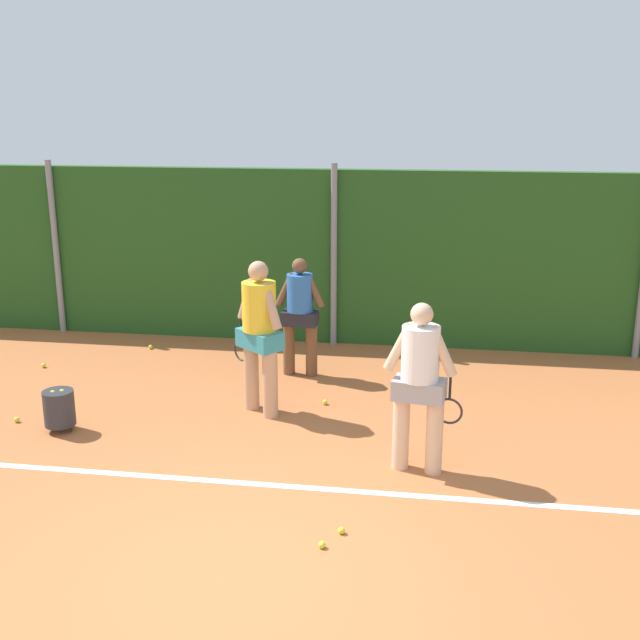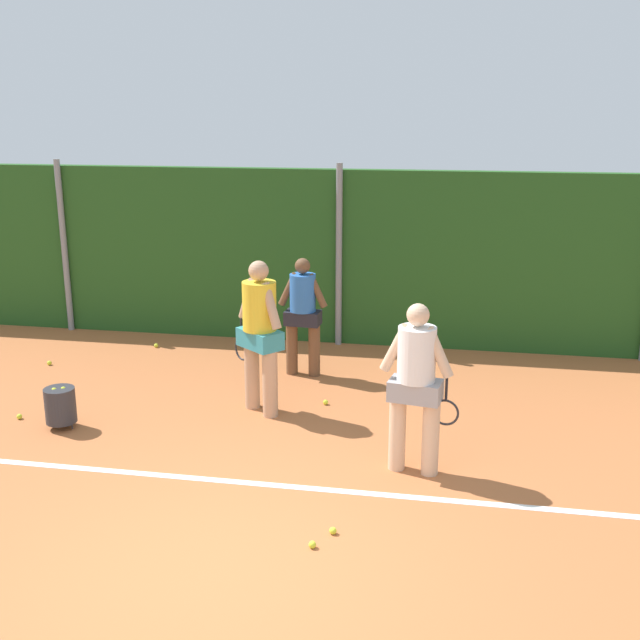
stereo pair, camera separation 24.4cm
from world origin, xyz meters
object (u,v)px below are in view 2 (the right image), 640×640
object	(u,v)px
tennis_ball_3	(333,531)
tennis_ball_8	(19,417)
player_midcourt	(260,329)
tennis_ball_10	(156,346)
ball_hopper	(60,405)
tennis_ball_5	(312,545)
player_foreground_near	(416,380)
player_backcourt_far	(303,310)
tennis_ball_2	(49,363)
tennis_ball_0	(326,402)

from	to	relation	value
tennis_ball_3	tennis_ball_8	distance (m)	4.62
player_midcourt	tennis_ball_8	size ratio (longest dim) A/B	29.12
tennis_ball_10	ball_hopper	bearing A→B (deg)	-88.12
player_midcourt	tennis_ball_10	xyz separation A→B (m)	(-2.31, 2.26, -1.04)
tennis_ball_5	player_foreground_near	bearing A→B (deg)	64.97
player_backcourt_far	tennis_ball_8	world-z (taller)	player_backcourt_far
tennis_ball_2	tennis_ball_10	distance (m)	1.64
tennis_ball_2	tennis_ball_5	distance (m)	6.27
ball_hopper	tennis_ball_10	xyz separation A→B (m)	(-0.10, 3.19, -0.26)
player_backcourt_far	tennis_ball_3	bearing A→B (deg)	-71.51
tennis_ball_0	tennis_ball_2	size ratio (longest dim) A/B	1.00
tennis_ball_8	tennis_ball_10	world-z (taller)	same
ball_hopper	tennis_ball_0	distance (m)	3.24
player_midcourt	tennis_ball_10	distance (m)	3.39
tennis_ball_8	tennis_ball_10	xyz separation A→B (m)	(0.55, 3.04, 0.00)
player_foreground_near	tennis_ball_5	xyz separation A→B (m)	(-0.76, -1.63, -0.98)
player_midcourt	tennis_ball_8	bearing A→B (deg)	53.96
tennis_ball_2	tennis_ball_10	size ratio (longest dim) A/B	1.00
ball_hopper	tennis_ball_5	size ratio (longest dim) A/B	7.78
tennis_ball_8	tennis_ball_0	bearing A→B (deg)	17.52
tennis_ball_3	tennis_ball_8	xyz separation A→B (m)	(-4.21, 1.90, 0.00)
player_midcourt	tennis_ball_5	bearing A→B (deg)	151.29
ball_hopper	tennis_ball_8	size ratio (longest dim) A/B	7.78
player_foreground_near	tennis_ball_8	distance (m)	4.96
player_backcourt_far	tennis_ball_3	distance (m)	4.37
tennis_ball_2	tennis_ball_10	xyz separation A→B (m)	(1.23, 1.09, 0.00)
tennis_ball_5	tennis_ball_0	bearing A→B (deg)	97.99
tennis_ball_10	tennis_ball_5	bearing A→B (deg)	-55.86
player_backcourt_far	tennis_ball_5	size ratio (longest dim) A/B	25.51
tennis_ball_2	player_midcourt	bearing A→B (deg)	-18.28
player_midcourt	tennis_ball_10	bearing A→B (deg)	-5.69
player_midcourt	tennis_ball_2	size ratio (longest dim) A/B	29.12
tennis_ball_3	tennis_ball_5	distance (m)	0.29
ball_hopper	tennis_ball_10	distance (m)	3.20
player_backcourt_far	tennis_ball_5	world-z (taller)	player_backcourt_far
tennis_ball_0	tennis_ball_8	size ratio (longest dim) A/B	1.00
player_foreground_near	tennis_ball_5	size ratio (longest dim) A/B	27.50
tennis_ball_0	tennis_ball_5	xyz separation A→B (m)	(0.46, -3.30, 0.00)
player_foreground_near	tennis_ball_5	world-z (taller)	player_foreground_near
player_foreground_near	tennis_ball_10	distance (m)	5.66
player_midcourt	tennis_ball_3	distance (m)	3.18
player_foreground_near	tennis_ball_8	bearing A→B (deg)	-176.67
tennis_ball_8	ball_hopper	bearing A→B (deg)	-13.45
tennis_ball_8	tennis_ball_10	bearing A→B (deg)	79.82
tennis_ball_5	tennis_ball_8	xyz separation A→B (m)	(-4.07, 2.16, 0.00)
player_backcourt_far	tennis_ball_10	xyz separation A→B (m)	(-2.54, 0.81, -0.91)
player_midcourt	player_foreground_near	bearing A→B (deg)	-174.60
tennis_ball_10	tennis_ball_8	bearing A→B (deg)	-100.18
player_foreground_near	tennis_ball_8	world-z (taller)	player_foreground_near
player_backcourt_far	tennis_ball_2	distance (m)	3.89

